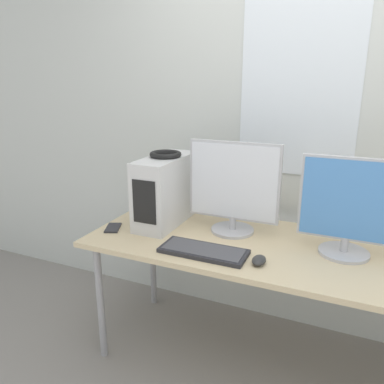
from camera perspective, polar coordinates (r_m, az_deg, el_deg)
wall_back at (r=2.27m, az=23.02°, el=10.71°), size 8.00×0.07×2.70m
desk at (r=1.95m, az=20.42°, el=-10.23°), size 2.48×0.75×0.73m
pc_tower at (r=2.17m, az=-3.96°, el=0.30°), size 0.19×0.50×0.39m
headphones at (r=2.12m, az=-4.06°, el=5.76°), size 0.18×0.18×0.03m
monitor_main at (r=2.02m, az=6.37°, el=0.68°), size 0.50×0.24×0.50m
monitor_right_near at (r=1.89m, az=22.83°, el=-2.21°), size 0.45×0.24×0.47m
keyboard at (r=1.84m, az=1.77°, el=-8.96°), size 0.42×0.18×0.02m
mouse at (r=1.76m, az=10.16°, el=-10.20°), size 0.06×0.10×0.04m
cell_phone at (r=2.17m, az=-11.94°, el=-5.36°), size 0.12×0.15×0.01m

